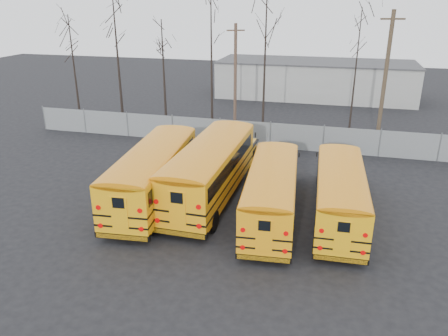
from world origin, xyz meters
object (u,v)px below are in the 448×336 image
(bus_b, at_px, (212,165))
(utility_pole_right, at_px, (385,77))
(bus_d, at_px, (340,190))
(utility_pole_left, at_px, (235,74))
(bus_a, at_px, (154,169))
(bus_c, at_px, (272,188))

(bus_b, bearing_deg, utility_pole_right, 54.27)
(bus_d, xyz_separation_m, utility_pole_left, (-9.51, 16.73, 2.86))
(bus_a, height_order, utility_pole_left, utility_pole_left)
(bus_b, height_order, bus_c, bus_b)
(bus_a, xyz_separation_m, bus_d, (10.14, 0.20, -0.20))
(utility_pole_left, distance_m, utility_pole_right, 12.57)
(bus_b, relative_size, utility_pole_left, 1.37)
(bus_b, distance_m, utility_pole_right, 16.97)
(bus_b, bearing_deg, utility_pole_left, 99.57)
(bus_b, xyz_separation_m, bus_d, (7.13, -1.02, -0.29))
(utility_pole_right, bearing_deg, bus_b, -139.10)
(bus_a, relative_size, bus_b, 0.96)
(bus_d, bearing_deg, bus_c, -170.44)
(bus_c, bearing_deg, bus_a, 170.79)
(bus_b, xyz_separation_m, utility_pole_right, (9.96, 13.36, 3.20))
(bus_a, height_order, bus_d, bus_a)
(bus_a, distance_m, utility_pole_left, 17.15)
(bus_c, bearing_deg, bus_b, 150.22)
(utility_pole_left, bearing_deg, bus_d, -81.32)
(bus_d, distance_m, utility_pole_right, 15.06)
(bus_a, bearing_deg, bus_d, -4.05)
(utility_pole_left, bearing_deg, bus_a, -113.06)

